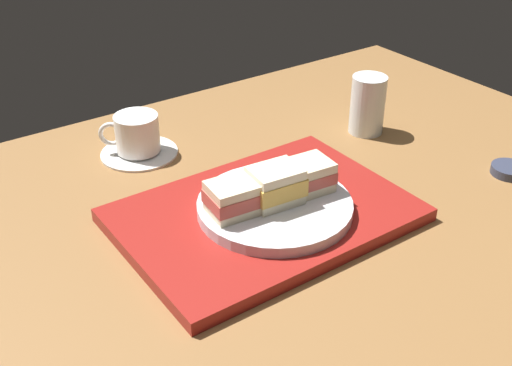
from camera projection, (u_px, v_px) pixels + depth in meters
The scene contains 9 objects.
ground_plane at pixel (274, 231), 95.34cm from camera, with size 140.00×100.00×3.00cm, color brown.
serving_tray at pixel (264, 215), 94.54cm from camera, with size 42.25×29.66×2.08cm, color maroon.
sandwich_plate at pixel (272, 206), 93.20cm from camera, with size 22.94×22.94×1.71cm, color silver.
sandwich_near at pixel (234, 198), 89.10cm from camera, with size 7.97×6.54×4.71cm.
sandwich_middle at pixel (272, 185), 91.34cm from camera, with size 8.13×6.62×5.53cm.
sandwich_far at pixel (308, 177), 93.99cm from camera, with size 7.89×6.49×4.71cm.
coffee_cup at pixel (137, 137), 111.50cm from camera, with size 13.70×13.70×7.49cm.
drinking_glass at pixel (368, 105), 118.18cm from camera, with size 6.50×6.50×11.05cm, color silver.
small_sauce_dish at pixel (509, 170), 106.72cm from camera, with size 6.13×6.13×1.48cm, color #33384C.
Camera 1 is at (-47.06, -62.27, 53.79)cm, focal length 44.43 mm.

